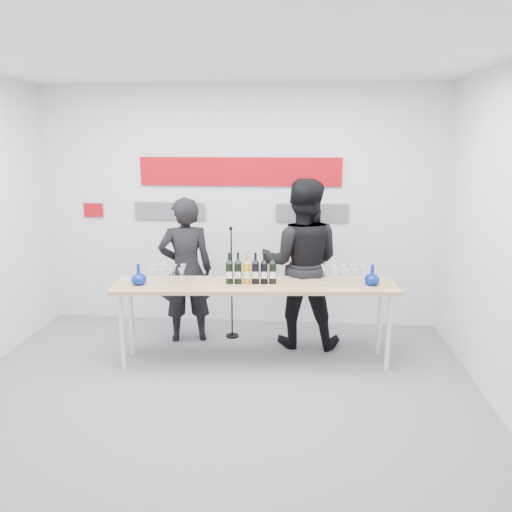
% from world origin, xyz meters
% --- Properties ---
extents(ground, '(5.00, 5.00, 0.00)m').
position_xyz_m(ground, '(0.00, 0.00, 0.00)').
color(ground, slate).
rests_on(ground, ground).
extents(back_wall, '(5.00, 0.04, 3.00)m').
position_xyz_m(back_wall, '(0.00, 2.00, 1.50)').
color(back_wall, silver).
rests_on(back_wall, ground).
extents(signage, '(3.38, 0.02, 0.79)m').
position_xyz_m(signage, '(-0.06, 1.97, 1.81)').
color(signage, '#A30711').
rests_on(signage, back_wall).
extents(tasting_table, '(2.97, 0.81, 0.88)m').
position_xyz_m(tasting_table, '(0.29, 0.76, 0.81)').
color(tasting_table, tan).
rests_on(tasting_table, ground).
extents(wine_bottles, '(0.53, 0.12, 0.33)m').
position_xyz_m(wine_bottles, '(0.25, 0.76, 1.04)').
color(wine_bottles, black).
rests_on(wine_bottles, tasting_table).
extents(decanter_left, '(0.16, 0.16, 0.21)m').
position_xyz_m(decanter_left, '(-0.90, 0.63, 0.99)').
color(decanter_left, navy).
rests_on(decanter_left, tasting_table).
extents(decanter_right, '(0.16, 0.16, 0.21)m').
position_xyz_m(decanter_right, '(1.50, 0.82, 0.99)').
color(decanter_right, navy).
rests_on(decanter_right, tasting_table).
extents(glasses_left, '(0.38, 0.25, 0.18)m').
position_xyz_m(glasses_left, '(-0.61, 0.69, 0.97)').
color(glasses_left, silver).
rests_on(glasses_left, tasting_table).
extents(glasses_right, '(0.48, 0.25, 0.18)m').
position_xyz_m(glasses_right, '(1.21, 0.84, 0.97)').
color(glasses_right, silver).
rests_on(glasses_right, tasting_table).
extents(presenter_left, '(0.71, 0.56, 1.71)m').
position_xyz_m(presenter_left, '(-0.56, 1.31, 0.86)').
color(presenter_left, black).
rests_on(presenter_left, ground).
extents(presenter_right, '(0.98, 0.79, 1.93)m').
position_xyz_m(presenter_right, '(0.77, 1.31, 0.96)').
color(presenter_right, black).
rests_on(presenter_right, ground).
extents(mic_stand, '(0.16, 0.16, 1.36)m').
position_xyz_m(mic_stand, '(-0.04, 1.43, 0.41)').
color(mic_stand, black).
rests_on(mic_stand, ground).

